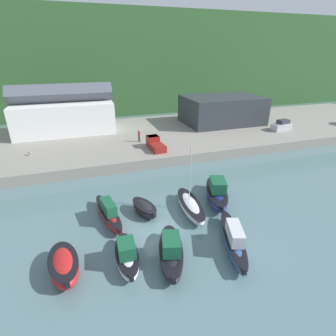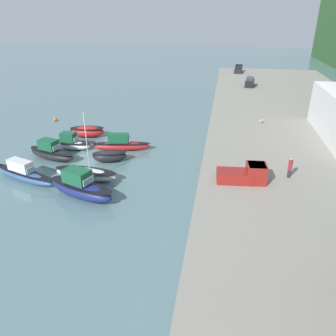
{
  "view_description": "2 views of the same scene",
  "coord_description": "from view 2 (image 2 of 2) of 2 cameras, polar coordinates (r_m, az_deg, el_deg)",
  "views": [
    {
      "loc": [
        -5.7,
        -21.15,
        16.37
      ],
      "look_at": [
        4.8,
        10.29,
        1.65
      ],
      "focal_mm": 28.0,
      "sensor_mm": 36.0,
      "label": 1
    },
    {
      "loc": [
        34.84,
        16.06,
        16.72
      ],
      "look_at": [
        3.31,
        10.64,
        1.52
      ],
      "focal_mm": 35.0,
      "sensor_mm": 36.0,
      "label": 2
    }
  ],
  "objects": [
    {
      "name": "parked_car_1",
      "position": [
        78.43,
        14.05,
        14.28
      ],
      "size": [
        4.41,
        2.37,
        2.16
      ],
      "rotation": [
        0.0,
        0.0,
        1.43
      ],
      "color": "black",
      "rests_on": "quay_promenade"
    },
    {
      "name": "ground_plane",
      "position": [
        41.85,
        -13.72,
        1.1
      ],
      "size": [
        320.0,
        320.0,
        0.0
      ],
      "primitive_type": "plane",
      "color": "slate"
    },
    {
      "name": "person_on_quay",
      "position": [
        34.92,
        20.47,
        0.07
      ],
      "size": [
        0.4,
        0.4,
        2.14
      ],
      "color": "#232838",
      "rests_on": "quay_promenade"
    },
    {
      "name": "pickup_truck_0",
      "position": [
        97.38,
        12.17,
        16.45
      ],
      "size": [
        4.89,
        2.38,
        1.9
      ],
      "rotation": [
        0.0,
        0.0,
        1.48
      ],
      "color": "black",
      "rests_on": "quay_promenade"
    },
    {
      "name": "moored_boat_3",
      "position": [
        33.51,
        -14.96,
        -3.31
      ],
      "size": [
        4.6,
        7.83,
        2.97
      ],
      "rotation": [
        0.0,
        0.0,
        -0.33
      ],
      "color": "navy",
      "rests_on": "ground_plane"
    },
    {
      "name": "moored_boat_7",
      "position": [
        39.04,
        -23.81,
        -0.9
      ],
      "size": [
        4.27,
        8.6,
        2.34
      ],
      "rotation": [
        0.0,
        0.0,
        -0.33
      ],
      "color": "#33568E",
      "rests_on": "ground_plane"
    },
    {
      "name": "pickup_truck_1",
      "position": [
        32.91,
        13.38,
        -1.05
      ],
      "size": [
        2.31,
        4.86,
        1.9
      ],
      "rotation": [
        0.0,
        0.0,
        0.08
      ],
      "color": "maroon",
      "rests_on": "quay_promenade"
    },
    {
      "name": "moored_boat_2",
      "position": [
        37.18,
        -14.13,
        -0.96
      ],
      "size": [
        2.64,
        7.41,
        7.65
      ],
      "rotation": [
        0.0,
        0.0,
        -0.08
      ],
      "color": "silver",
      "rests_on": "ground_plane"
    },
    {
      "name": "moored_boat_1",
      "position": [
        40.97,
        -10.09,
        2.05
      ],
      "size": [
        2.93,
        4.44,
        1.4
      ],
      "rotation": [
        0.0,
        0.0,
        0.31
      ],
      "color": "black",
      "rests_on": "ground_plane"
    },
    {
      "name": "quay_promenade",
      "position": [
        40.12,
        26.14,
        -0.72
      ],
      "size": [
        138.4,
        27.69,
        1.62
      ],
      "color": "gray",
      "rests_on": "ground_plane"
    },
    {
      "name": "moored_boat_5",
      "position": [
        46.11,
        -16.61,
        4.16
      ],
      "size": [
        2.13,
        5.57,
        2.31
      ],
      "rotation": [
        0.0,
        0.0,
        -0.04
      ],
      "color": "white",
      "rests_on": "ground_plane"
    },
    {
      "name": "mooring_buoy_1",
      "position": [
        59.5,
        -19.04,
        8.01
      ],
      "size": [
        0.6,
        0.6,
        0.6
      ],
      "color": "orange",
      "rests_on": "ground_plane"
    },
    {
      "name": "moored_boat_4",
      "position": [
        50.16,
        -13.85,
        6.21
      ],
      "size": [
        2.95,
        5.22,
        1.6
      ],
      "rotation": [
        0.0,
        0.0,
        0.14
      ],
      "color": "red",
      "rests_on": "ground_plane"
    },
    {
      "name": "moored_boat_6",
      "position": [
        43.52,
        -19.65,
        2.6
      ],
      "size": [
        3.75,
        7.0,
        2.55
      ],
      "rotation": [
        0.0,
        0.0,
        -0.27
      ],
      "color": "black",
      "rests_on": "ground_plane"
    },
    {
      "name": "moored_boat_0",
      "position": [
        44.21,
        -8.19,
        4.09
      ],
      "size": [
        2.88,
        7.88,
        2.33
      ],
      "rotation": [
        0.0,
        0.0,
        0.19
      ],
      "color": "red",
      "rests_on": "ground_plane"
    },
    {
      "name": "dog_on_quay",
      "position": [
        51.4,
        15.89,
        7.89
      ],
      "size": [
        0.75,
        0.8,
        0.68
      ],
      "rotation": [
        0.0,
        0.0,
        0.72
      ],
      "color": "tan",
      "rests_on": "quay_promenade"
    }
  ]
}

